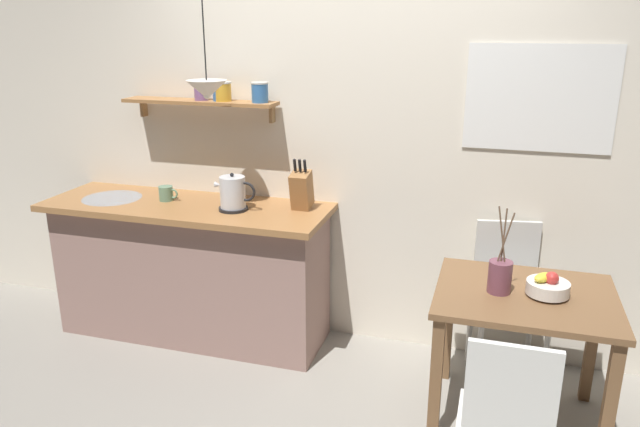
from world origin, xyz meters
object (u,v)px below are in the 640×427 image
Objects in this scene: dining_table at (523,316)px; electric_kettle at (233,194)px; knife_block at (302,189)px; coffee_mug_by_sink at (166,193)px; pendant_lamp at (207,89)px; fruit_bowl at (548,286)px; dining_chair_far at (507,293)px; twig_vase at (500,276)px; dining_chair_near at (506,423)px.

dining_table is 3.30× the size of electric_kettle.
coffee_mug_by_sink is (-0.89, -0.07, -0.08)m from knife_block.
knife_block is 0.80m from pendant_lamp.
electric_kettle is at bearing 169.75° from fruit_bowl.
coffee_mug_by_sink is 0.80m from pendant_lamp.
twig_vase is at bearing -96.86° from dining_chair_far.
twig_vase is 1.63m from electric_kettle.
electric_kettle is at bearing 167.65° from twig_vase.
dining_table is 0.97× the size of dining_chair_near.
twig_vase reaches higher than fruit_bowl.
electric_kettle is 0.83× the size of knife_block.
pendant_lamp is at bearing 171.86° from dining_table.
fruit_bowl is at bearing -7.89° from pendant_lamp.
dining_chair_near is at bearing -27.80° from coffee_mug_by_sink.
knife_block reaches higher than dining_table.
dining_table is at bearing 10.37° from twig_vase.
coffee_mug_by_sink is (-2.14, -0.09, 0.45)m from dining_chair_far.
dining_chair_near is at bearing -95.23° from dining_table.
dining_chair_near is 0.81m from fruit_bowl.
coffee_mug_by_sink is (-2.21, 0.39, 0.36)m from dining_table.
pendant_lamp reaches higher than dining_table.
knife_block reaches higher than dining_chair_near.
fruit_bowl is 0.47× the size of twig_vase.
dining_chair_near is 6.94× the size of coffee_mug_by_sink.
dining_table is 0.49m from dining_chair_far.
electric_kettle is (-1.64, -0.15, 0.51)m from dining_chair_far.
fruit_bowl is at bearing 4.79° from twig_vase.
dining_chair_near is 2.46m from coffee_mug_by_sink.
dining_chair_near is at bearing -89.84° from dining_chair_far.
coffee_mug_by_sink is at bearing 172.53° from electric_kettle.
dining_table is 6.73× the size of coffee_mug_by_sink.
twig_vase reaches higher than coffee_mug_by_sink.
dining_table is 2.72× the size of knife_block.
dining_chair_near reaches higher than fruit_bowl.
coffee_mug_by_sink is (-2.14, 1.13, 0.47)m from dining_chair_near.
pendant_lamp reaches higher than fruit_bowl.
electric_kettle is 0.51m from coffee_mug_by_sink.
dining_table is 0.20m from fruit_bowl.
pendant_lamp is (0.39, -0.13, 0.68)m from coffee_mug_by_sink.
pendant_lamp is at bearing -149.53° from electric_kettle.
fruit_bowl is 1.85m from electric_kettle.
knife_block is at bearing -179.00° from dining_chair_far.
knife_block is (-1.41, 0.46, 0.26)m from fruit_bowl.
electric_kettle is at bearing 30.47° from pendant_lamp.
knife_block is at bearing 4.24° from coffee_mug_by_sink.
electric_kettle is (-1.71, 0.32, 0.41)m from dining_table.
twig_vase is at bearing -175.21° from fruit_bowl.
dining_chair_near is 1.22m from dining_chair_far.
knife_block is at bearing 158.09° from twig_vase.
dining_chair_near is 2.05× the size of twig_vase.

